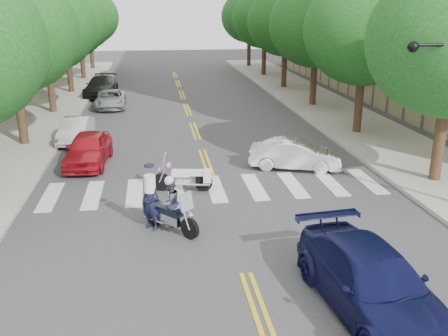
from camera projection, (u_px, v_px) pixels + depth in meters
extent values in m
plane|color=#38383A|center=(246.00, 273.00, 13.26)|extent=(140.00, 140.00, 0.00)
cube|color=#9E9991|center=(43.00, 113.00, 32.68)|extent=(5.00, 60.00, 0.15)
cube|color=#9E9991|center=(322.00, 105.00, 35.20)|extent=(5.00, 60.00, 0.15)
cylinder|color=#382316|center=(21.00, 114.00, 24.75)|extent=(0.44, 0.44, 3.32)
ellipsoid|color=#164313|center=(11.00, 32.00, 23.53)|extent=(6.40, 6.40, 5.76)
cylinder|color=#382316|center=(51.00, 88.00, 32.28)|extent=(0.44, 0.44, 3.32)
ellipsoid|color=#164313|center=(44.00, 26.00, 31.06)|extent=(6.40, 6.40, 5.76)
cylinder|color=#382316|center=(70.00, 73.00, 39.81)|extent=(0.44, 0.44, 3.32)
ellipsoid|color=#164313|center=(65.00, 22.00, 38.59)|extent=(6.40, 6.40, 5.76)
cylinder|color=#382316|center=(83.00, 62.00, 47.33)|extent=(0.44, 0.44, 3.32)
ellipsoid|color=#164313|center=(79.00, 19.00, 46.12)|extent=(6.40, 6.40, 5.76)
cylinder|color=#382316|center=(92.00, 54.00, 54.86)|extent=(0.44, 0.44, 3.32)
ellipsoid|color=#164313|center=(89.00, 17.00, 53.65)|extent=(6.40, 6.40, 5.76)
cylinder|color=#382316|center=(439.00, 142.00, 19.56)|extent=(0.44, 0.44, 3.32)
cylinder|color=#382316|center=(359.00, 104.00, 27.09)|extent=(0.44, 0.44, 3.32)
ellipsoid|color=#164313|center=(365.00, 30.00, 25.88)|extent=(6.40, 6.40, 5.76)
cylinder|color=#382316|center=(313.00, 83.00, 34.62)|extent=(0.44, 0.44, 3.32)
ellipsoid|color=#164313|center=(317.00, 24.00, 33.40)|extent=(6.40, 6.40, 5.76)
cylinder|color=#382316|center=(284.00, 69.00, 42.15)|extent=(0.44, 0.44, 3.32)
ellipsoid|color=#164313|center=(286.00, 21.00, 40.93)|extent=(6.40, 6.40, 5.76)
cylinder|color=#382316|center=(264.00, 59.00, 49.67)|extent=(0.44, 0.44, 3.32)
ellipsoid|color=#164313|center=(265.00, 18.00, 48.46)|extent=(6.40, 6.40, 5.76)
cylinder|color=#382316|center=(249.00, 52.00, 57.20)|extent=(0.44, 0.44, 3.32)
ellipsoid|color=#164313|center=(249.00, 17.00, 55.99)|extent=(6.40, 6.40, 5.76)
cylinder|color=black|center=(446.00, 45.00, 15.74)|extent=(2.40, 0.10, 0.10)
sphere|color=black|center=(413.00, 47.00, 15.61)|extent=(0.36, 0.36, 0.36)
cylinder|color=black|center=(190.00, 229.00, 15.14)|extent=(0.55, 0.60, 0.67)
cylinder|color=black|center=(155.00, 215.00, 16.11)|extent=(0.58, 0.62, 0.67)
cube|color=silver|center=(171.00, 218.00, 15.62)|extent=(0.83, 0.88, 0.32)
cube|color=black|center=(173.00, 212.00, 15.48)|extent=(0.72, 0.75, 0.22)
cube|color=black|center=(161.00, 207.00, 15.81)|extent=(0.66, 0.67, 0.16)
cube|color=black|center=(151.00, 207.00, 16.13)|extent=(0.52, 0.51, 0.44)
cube|color=#8C99A5|center=(186.00, 202.00, 14.95)|extent=(0.47, 0.44, 0.54)
cube|color=red|center=(185.00, 205.00, 15.20)|extent=(0.14, 0.14, 0.08)
cube|color=#0C26E5|center=(180.00, 207.00, 15.03)|extent=(0.14, 0.14, 0.08)
imported|color=#474C56|center=(170.00, 203.00, 15.46)|extent=(0.96, 0.94, 1.56)
sphere|color=silver|center=(169.00, 181.00, 15.24)|extent=(0.30, 0.30, 0.30)
cylinder|color=black|center=(162.00, 182.00, 19.11)|extent=(0.70, 0.24, 0.69)
cylinder|color=black|center=(204.00, 182.00, 19.09)|extent=(0.71, 0.28, 0.69)
cube|color=silver|center=(184.00, 179.00, 19.06)|extent=(0.95, 0.46, 0.32)
cube|color=silver|center=(181.00, 173.00, 18.98)|extent=(0.75, 0.47, 0.22)
cube|color=silver|center=(196.00, 173.00, 18.97)|extent=(0.61, 0.48, 0.16)
cube|color=silver|center=(208.00, 176.00, 19.00)|extent=(0.37, 0.49, 0.45)
cube|color=#8C99A5|center=(164.00, 160.00, 18.83)|extent=(0.23, 0.52, 0.55)
cube|color=red|center=(168.00, 166.00, 18.77)|extent=(0.12, 0.12, 0.08)
cube|color=#0C26E5|center=(169.00, 164.00, 19.00)|extent=(0.12, 0.12, 0.08)
imported|color=black|center=(151.00, 203.00, 15.66)|extent=(0.75, 0.71, 1.73)
imported|color=silver|center=(295.00, 155.00, 21.56)|extent=(4.14, 2.53, 1.29)
imported|color=#0E113B|center=(372.00, 282.00, 11.43)|extent=(2.63, 5.38, 1.51)
imported|color=#B01220|center=(88.00, 149.00, 22.12)|extent=(2.03, 4.37, 1.45)
imported|color=silver|center=(76.00, 130.00, 25.88)|extent=(1.56, 3.85, 1.24)
imported|color=#96979D|center=(111.00, 99.00, 34.50)|extent=(2.10, 4.38, 1.20)
imported|color=black|center=(101.00, 86.00, 39.01)|extent=(2.58, 5.32, 1.49)
imported|color=#99999E|center=(107.00, 78.00, 44.23)|extent=(1.84, 3.79, 1.25)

